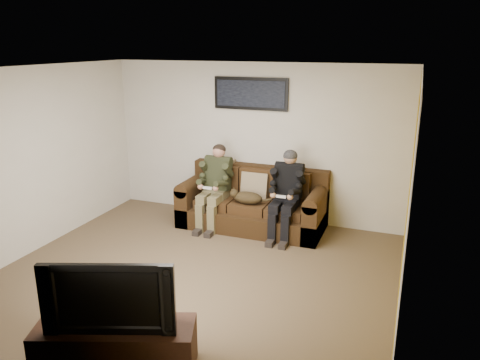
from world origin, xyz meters
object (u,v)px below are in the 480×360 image
at_px(sofa, 254,205).
at_px(framed_poster, 251,94).
at_px(tv_stand, 116,347).
at_px(person_left, 215,181).
at_px(person_right, 287,189).
at_px(television, 111,293).
at_px(cat, 247,197).

relative_size(sofa, framed_poster, 1.84).
bearing_deg(tv_stand, person_left, 79.15).
bearing_deg(person_left, sofa, 18.03).
bearing_deg(person_right, television, -99.70).
distance_m(sofa, person_right, 0.74).
distance_m(sofa, cat, 0.34).
xyz_separation_m(person_right, cat, (-0.62, -0.07, -0.19)).
bearing_deg(cat, sofa, 84.39).
distance_m(cat, framed_poster, 1.68).
xyz_separation_m(person_left, television, (0.58, -3.59, 0.04)).
distance_m(person_left, tv_stand, 3.67).
height_order(sofa, television, television).
xyz_separation_m(person_right, television, (-0.61, -3.59, 0.04)).
distance_m(person_right, tv_stand, 3.68).
xyz_separation_m(person_right, framed_poster, (-0.79, 0.58, 1.35)).
distance_m(person_left, framed_poster, 1.52).
relative_size(person_left, cat, 2.00).
distance_m(sofa, person_left, 0.74).
height_order(framed_poster, tv_stand, framed_poster).
xyz_separation_m(person_left, person_right, (1.19, 0.00, 0.00)).
relative_size(person_right, framed_poster, 1.06).
xyz_separation_m(cat, framed_poster, (-0.17, 0.65, 1.54)).
distance_m(cat, tv_stand, 3.53).
xyz_separation_m(sofa, person_right, (0.59, -0.19, 0.39)).
distance_m(sofa, framed_poster, 1.80).
bearing_deg(framed_poster, cat, -75.00).
bearing_deg(framed_poster, tv_stand, -87.51).
relative_size(sofa, person_left, 1.75).
distance_m(framed_poster, tv_stand, 4.57).
height_order(sofa, tv_stand, sofa).
bearing_deg(tv_stand, cat, 70.16).
distance_m(person_left, person_right, 1.19).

